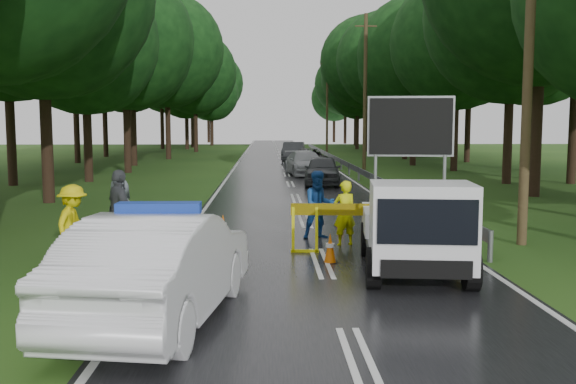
{
  "coord_description": "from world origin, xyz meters",
  "views": [
    {
      "loc": [
        -1.18,
        -13.61,
        3.02
      ],
      "look_at": [
        -0.64,
        2.42,
        1.3
      ],
      "focal_mm": 40.0,
      "sensor_mm": 36.0,
      "label": 1
    }
  ],
  "objects_px": {
    "work_truck": "(415,227)",
    "queue_car_second": "(305,163)",
    "officer": "(345,213)",
    "civilian": "(319,205)",
    "queue_car_first": "(322,170)",
    "queue_car_fourth": "(293,152)",
    "queue_car_third": "(309,158)",
    "barrier": "(352,216)",
    "police_sedan": "(160,267)"
  },
  "relations": [
    {
      "from": "police_sedan",
      "to": "queue_car_second",
      "type": "relative_size",
      "value": 1.09
    },
    {
      "from": "queue_car_second",
      "to": "queue_car_fourth",
      "type": "distance_m",
      "value": 13.97
    },
    {
      "from": "work_truck",
      "to": "queue_car_fourth",
      "type": "xyz_separation_m",
      "value": [
        -0.81,
        38.71,
        -0.2
      ]
    },
    {
      "from": "officer",
      "to": "barrier",
      "type": "bearing_deg",
      "value": 75.75
    },
    {
      "from": "officer",
      "to": "queue_car_first",
      "type": "bearing_deg",
      "value": -110.47
    },
    {
      "from": "queue_car_first",
      "to": "queue_car_second",
      "type": "bearing_deg",
      "value": 99.5
    },
    {
      "from": "queue_car_first",
      "to": "queue_car_second",
      "type": "distance_m",
      "value": 6.02
    },
    {
      "from": "barrier",
      "to": "queue_car_second",
      "type": "distance_m",
      "value": 22.72
    },
    {
      "from": "officer",
      "to": "civilian",
      "type": "distance_m",
      "value": 1.14
    },
    {
      "from": "work_truck",
      "to": "civilian",
      "type": "distance_m",
      "value": 4.32
    },
    {
      "from": "civilian",
      "to": "queue_car_fourth",
      "type": "bearing_deg",
      "value": 76.81
    },
    {
      "from": "queue_car_second",
      "to": "queue_car_third",
      "type": "bearing_deg",
      "value": 76.71
    },
    {
      "from": "officer",
      "to": "queue_car_first",
      "type": "relative_size",
      "value": 0.38
    },
    {
      "from": "work_truck",
      "to": "barrier",
      "type": "height_order",
      "value": "work_truck"
    },
    {
      "from": "civilian",
      "to": "queue_car_first",
      "type": "distance_m",
      "value": 14.78
    },
    {
      "from": "civilian",
      "to": "queue_car_third",
      "type": "xyz_separation_m",
      "value": [
        1.51,
        26.72,
        -0.23
      ]
    },
    {
      "from": "officer",
      "to": "queue_car_second",
      "type": "distance_m",
      "value": 21.72
    },
    {
      "from": "police_sedan",
      "to": "civilian",
      "type": "xyz_separation_m",
      "value": [
        3.0,
        6.99,
        0.06
      ]
    },
    {
      "from": "queue_car_second",
      "to": "barrier",
      "type": "bearing_deg",
      "value": -98.07
    },
    {
      "from": "civilian",
      "to": "queue_car_first",
      "type": "xyz_separation_m",
      "value": [
        1.37,
        14.72,
        -0.17
      ]
    },
    {
      "from": "police_sedan",
      "to": "work_truck",
      "type": "height_order",
      "value": "work_truck"
    },
    {
      "from": "queue_car_fourth",
      "to": "work_truck",
      "type": "bearing_deg",
      "value": -82.68
    },
    {
      "from": "civilian",
      "to": "barrier",
      "type": "bearing_deg",
      "value": -85.13
    },
    {
      "from": "barrier",
      "to": "officer",
      "type": "height_order",
      "value": "officer"
    },
    {
      "from": "civilian",
      "to": "queue_car_fourth",
      "type": "distance_m",
      "value": 34.69
    },
    {
      "from": "barrier",
      "to": "queue_car_fourth",
      "type": "relative_size",
      "value": 0.61
    },
    {
      "from": "officer",
      "to": "queue_car_third",
      "type": "bearing_deg",
      "value": -109.47
    },
    {
      "from": "queue_car_first",
      "to": "queue_car_fourth",
      "type": "bearing_deg",
      "value": 96.57
    },
    {
      "from": "police_sedan",
      "to": "queue_car_third",
      "type": "bearing_deg",
      "value": -88.55
    },
    {
      "from": "queue_car_third",
      "to": "officer",
      "type": "bearing_deg",
      "value": -96.56
    },
    {
      "from": "queue_car_first",
      "to": "civilian",
      "type": "bearing_deg",
      "value": -90.42
    },
    {
      "from": "officer",
      "to": "queue_car_second",
      "type": "bearing_deg",
      "value": -108.37
    },
    {
      "from": "work_truck",
      "to": "queue_car_first",
      "type": "xyz_separation_m",
      "value": [
        -0.22,
        18.74,
        -0.24
      ]
    },
    {
      "from": "civilian",
      "to": "queue_car_fourth",
      "type": "height_order",
      "value": "civilian"
    },
    {
      "from": "police_sedan",
      "to": "civilian",
      "type": "relative_size",
      "value": 2.95
    },
    {
      "from": "queue_car_second",
      "to": "queue_car_third",
      "type": "relative_size",
      "value": 1.02
    },
    {
      "from": "barrier",
      "to": "queue_car_second",
      "type": "bearing_deg",
      "value": 94.12
    },
    {
      "from": "barrier",
      "to": "queue_car_third",
      "type": "bearing_deg",
      "value": 93.03
    },
    {
      "from": "police_sedan",
      "to": "officer",
      "type": "distance_m",
      "value": 6.96
    },
    {
      "from": "police_sedan",
      "to": "queue_car_second",
      "type": "xyz_separation_m",
      "value": [
        3.88,
        27.7,
        -0.14
      ]
    },
    {
      "from": "queue_car_first",
      "to": "barrier",
      "type": "bearing_deg",
      "value": -87.73
    },
    {
      "from": "civilian",
      "to": "queue_car_second",
      "type": "relative_size",
      "value": 0.37
    },
    {
      "from": "police_sedan",
      "to": "queue_car_second",
      "type": "bearing_deg",
      "value": -88.91
    },
    {
      "from": "police_sedan",
      "to": "queue_car_fourth",
      "type": "distance_m",
      "value": 41.84
    },
    {
      "from": "civilian",
      "to": "work_truck",
      "type": "bearing_deg",
      "value": -80.3
    },
    {
      "from": "police_sedan",
      "to": "queue_car_first",
      "type": "bearing_deg",
      "value": -92.31
    },
    {
      "from": "civilian",
      "to": "queue_car_first",
      "type": "relative_size",
      "value": 0.42
    },
    {
      "from": "queue_car_second",
      "to": "queue_car_fourth",
      "type": "xyz_separation_m",
      "value": [
        -0.1,
        13.97,
        0.06
      ]
    },
    {
      "from": "civilian",
      "to": "queue_car_second",
      "type": "xyz_separation_m",
      "value": [
        0.88,
        20.72,
        -0.19
      ]
    },
    {
      "from": "work_truck",
      "to": "queue_car_second",
      "type": "relative_size",
      "value": 0.96
    }
  ]
}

